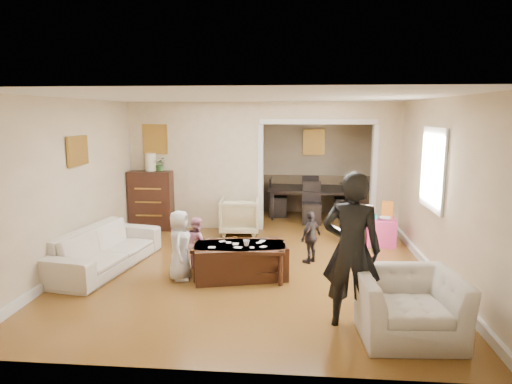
# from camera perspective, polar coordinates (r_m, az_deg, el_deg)

# --- Properties ---
(floor) EXTENTS (7.00, 7.00, 0.00)m
(floor) POSITION_cam_1_polar(r_m,az_deg,el_deg) (7.67, -0.13, -8.01)
(floor) COLOR #945D26
(floor) RESTS_ON ground
(partition_left) EXTENTS (2.75, 0.18, 2.60)m
(partition_left) POSITION_cam_1_polar(r_m,az_deg,el_deg) (9.35, -7.59, 3.34)
(partition_left) COLOR beige
(partition_left) RESTS_ON ground
(partition_right) EXTENTS (0.55, 0.18, 2.60)m
(partition_right) POSITION_cam_1_polar(r_m,az_deg,el_deg) (9.31, 16.26, 3.00)
(partition_right) COLOR beige
(partition_right) RESTS_ON ground
(partition_header) EXTENTS (2.22, 0.18, 0.35)m
(partition_header) POSITION_cam_1_polar(r_m,az_deg,el_deg) (9.08, 7.94, 10.25)
(partition_header) COLOR beige
(partition_header) RESTS_ON partition_right
(window_pane) EXTENTS (0.03, 0.95, 1.10)m
(window_pane) POSITION_cam_1_polar(r_m,az_deg,el_deg) (7.22, 21.71, 2.76)
(window_pane) COLOR white
(window_pane) RESTS_ON ground
(framed_art_partition) EXTENTS (0.45, 0.03, 0.55)m
(framed_art_partition) POSITION_cam_1_polar(r_m,az_deg,el_deg) (9.42, -12.74, 6.59)
(framed_art_partition) COLOR brown
(framed_art_partition) RESTS_ON partition_left
(framed_art_sofa_wall) EXTENTS (0.03, 0.55, 0.40)m
(framed_art_sofa_wall) POSITION_cam_1_polar(r_m,az_deg,el_deg) (7.48, -21.80, 4.91)
(framed_art_sofa_wall) COLOR brown
(framed_art_alcove) EXTENTS (0.45, 0.03, 0.55)m
(framed_art_alcove) POSITION_cam_1_polar(r_m,az_deg,el_deg) (10.74, 7.40, 6.34)
(framed_art_alcove) COLOR brown
(sofa) EXTENTS (1.19, 2.25, 0.63)m
(sofa) POSITION_cam_1_polar(r_m,az_deg,el_deg) (7.34, -18.73, -6.83)
(sofa) COLOR white
(sofa) RESTS_ON ground
(armchair_back) EXTENTS (0.81, 0.83, 0.71)m
(armchair_back) POSITION_cam_1_polar(r_m,az_deg,el_deg) (8.94, -2.10, -3.03)
(armchair_back) COLOR #C2B286
(armchair_back) RESTS_ON ground
(armchair_front) EXTENTS (1.14, 1.01, 0.70)m
(armchair_front) POSITION_cam_1_polar(r_m,az_deg,el_deg) (5.18, 18.80, -13.54)
(armchair_front) COLOR white
(armchair_front) RESTS_ON ground
(dresser) EXTENTS (0.88, 0.49, 1.21)m
(dresser) POSITION_cam_1_polar(r_m,az_deg,el_deg) (9.51, -13.10, -0.97)
(dresser) COLOR #33170F
(dresser) RESTS_ON ground
(table_lamp) EXTENTS (0.22, 0.22, 0.36)m
(table_lamp) POSITION_cam_1_polar(r_m,az_deg,el_deg) (9.39, -13.29, 3.73)
(table_lamp) COLOR #EEE8C2
(table_lamp) RESTS_ON dresser
(potted_plant) EXTENTS (0.26, 0.22, 0.28)m
(potted_plant) POSITION_cam_1_polar(r_m,az_deg,el_deg) (9.34, -12.11, 3.51)
(potted_plant) COLOR #3F6B2F
(potted_plant) RESTS_ON dresser
(coffee_table) EXTENTS (1.44, 0.97, 0.49)m
(coffee_table) POSITION_cam_1_polar(r_m,az_deg,el_deg) (6.60, -2.05, -8.78)
(coffee_table) COLOR #361B11
(coffee_table) RESTS_ON ground
(coffee_cup) EXTENTS (0.11, 0.11, 0.08)m
(coffee_cup) POSITION_cam_1_polar(r_m,az_deg,el_deg) (6.45, -1.24, -6.52)
(coffee_cup) COLOR beige
(coffee_cup) RESTS_ON coffee_table
(play_table) EXTENTS (0.55, 0.55, 0.49)m
(play_table) POSITION_cam_1_polar(r_m,az_deg,el_deg) (8.49, 15.60, -4.88)
(play_table) COLOR #D63882
(play_table) RESTS_ON ground
(cereal_box) EXTENTS (0.21, 0.09, 0.30)m
(cereal_box) POSITION_cam_1_polar(r_m,az_deg,el_deg) (8.52, 16.39, -2.13)
(cereal_box) COLOR yellow
(cereal_box) RESTS_ON play_table
(cyan_cup) EXTENTS (0.08, 0.08, 0.08)m
(cyan_cup) POSITION_cam_1_polar(r_m,az_deg,el_deg) (8.36, 15.08, -3.07)
(cyan_cup) COLOR #23B1A9
(cyan_cup) RESTS_ON play_table
(toy_block) EXTENTS (0.09, 0.08, 0.05)m
(toy_block) POSITION_cam_1_polar(r_m,az_deg,el_deg) (8.52, 14.74, -2.91)
(toy_block) COLOR red
(toy_block) RESTS_ON play_table
(play_bowl) EXTENTS (0.24, 0.24, 0.05)m
(play_bowl) POSITION_cam_1_polar(r_m,az_deg,el_deg) (8.32, 16.17, -3.28)
(play_bowl) COLOR silver
(play_bowl) RESTS_ON play_table
(dining_table) EXTENTS (1.97, 1.12, 0.69)m
(dining_table) POSITION_cam_1_polar(r_m,az_deg,el_deg) (10.41, 6.99, -1.31)
(dining_table) COLOR black
(dining_table) RESTS_ON ground
(adult_person) EXTENTS (0.71, 0.53, 1.77)m
(adult_person) POSITION_cam_1_polar(r_m,az_deg,el_deg) (5.08, 12.07, -7.28)
(adult_person) COLOR black
(adult_person) RESTS_ON ground
(child_kneel_a) EXTENTS (0.36, 0.52, 1.02)m
(child_kneel_a) POSITION_cam_1_polar(r_m,az_deg,el_deg) (6.54, -9.70, -6.71)
(child_kneel_a) COLOR silver
(child_kneel_a) RESTS_ON ground
(child_kneel_b) EXTENTS (0.48, 0.50, 0.82)m
(child_kneel_b) POSITION_cam_1_polar(r_m,az_deg,el_deg) (6.95, -7.54, -6.50)
(child_kneel_b) COLOR pink
(child_kneel_b) RESTS_ON ground
(child_toddler) EXTENTS (0.46, 0.52, 0.85)m
(child_toddler) POSITION_cam_1_polar(r_m,az_deg,el_deg) (7.22, 7.01, -5.71)
(child_toddler) COLOR black
(child_toddler) RESTS_ON ground
(craft_papers) EXTENTS (0.84, 0.48, 0.00)m
(craft_papers) POSITION_cam_1_polar(r_m,az_deg,el_deg) (6.52, -1.98, -6.71)
(craft_papers) COLOR white
(craft_papers) RESTS_ON coffee_table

